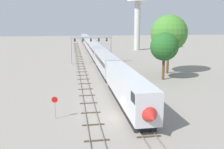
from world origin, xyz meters
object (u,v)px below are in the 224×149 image
(stop_sign, at_px, (55,105))
(signal_gantry, at_px, (91,43))
(water_tower, at_px, (138,2))
(trackside_tree_left, at_px, (169,33))
(passenger_train, at_px, (93,48))
(trackside_tree_mid, at_px, (164,47))

(stop_sign, bearing_deg, signal_gantry, 79.40)
(water_tower, distance_m, trackside_tree_left, 51.95)
(passenger_train, relative_size, trackside_tree_mid, 13.89)
(passenger_train, xyz_separation_m, trackside_tree_mid, (11.07, -43.38, 4.33))
(stop_sign, relative_size, trackside_tree_left, 0.21)
(passenger_train, distance_m, trackside_tree_mid, 44.98)
(passenger_train, bearing_deg, trackside_tree_left, -68.82)
(stop_sign, distance_m, trackside_tree_mid, 28.48)
(signal_gantry, bearing_deg, trackside_tree_left, -45.26)
(signal_gantry, xyz_separation_m, water_tower, (22.67, 33.59, 14.29))
(passenger_train, bearing_deg, water_tower, 32.81)
(signal_gantry, relative_size, trackside_tree_left, 0.89)
(stop_sign, xyz_separation_m, trackside_tree_left, (24.44, 24.58, 7.51))
(stop_sign, distance_m, trackside_tree_left, 35.47)
(water_tower, bearing_deg, trackside_tree_left, -96.77)
(trackside_tree_mid, bearing_deg, signal_gantry, 120.13)
(passenger_train, height_order, signal_gantry, signal_gantry)
(trackside_tree_left, relative_size, trackside_tree_mid, 1.38)
(water_tower, bearing_deg, signal_gantry, -124.02)
(water_tower, xyz_separation_m, trackside_tree_mid, (-9.35, -56.54, -13.40))
(passenger_train, height_order, trackside_tree_mid, trackside_tree_mid)
(signal_gantry, distance_m, water_tower, 42.97)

